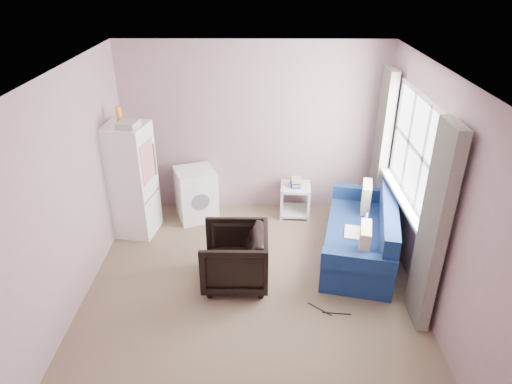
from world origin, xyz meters
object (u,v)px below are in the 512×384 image
fridge (132,180)px  side_table (295,198)px  washing_machine (196,193)px  armchair (235,255)px  sofa (364,236)px

fridge → side_table: bearing=22.1°
washing_machine → side_table: size_ratio=1.29×
armchair → washing_machine: armchair is taller
fridge → side_table: 2.36m
armchair → fridge: bearing=-128.3°
washing_machine → side_table: bearing=-17.6°
sofa → armchair: bearing=-148.8°
fridge → washing_machine: (0.79, 0.40, -0.40)m
washing_machine → sofa: (2.26, -0.98, -0.10)m
armchair → fridge: size_ratio=0.43×
fridge → washing_machine: 0.97m
side_table → sofa: bearing=-53.3°
fridge → sofa: bearing=-1.1°
sofa → washing_machine: bearing=168.9°
washing_machine → sofa: size_ratio=0.39×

